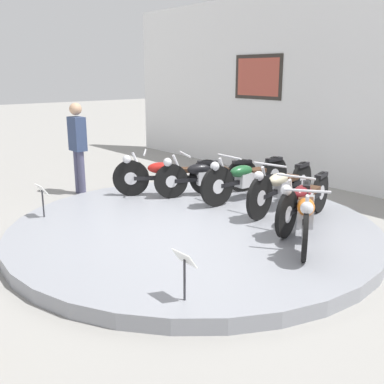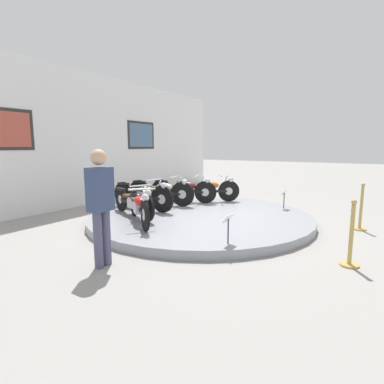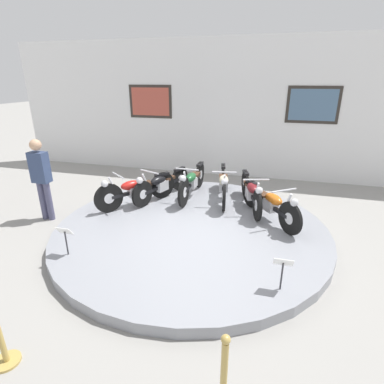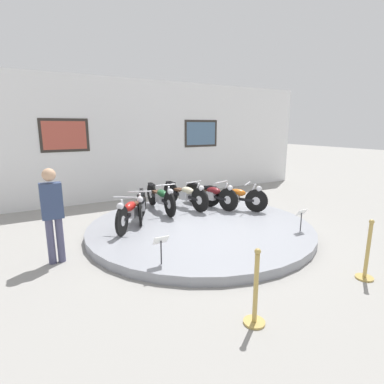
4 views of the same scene
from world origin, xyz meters
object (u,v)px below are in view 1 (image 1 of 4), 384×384
object	(u,v)px
motorcycle_black	(205,175)
motorcycle_maroon	(304,199)
motorcycle_red	(167,174)
motorcycle_green	(245,177)
visitor_standing	(78,143)
motorcycle_orange	(305,213)
info_placard_front_centre	(184,265)
info_placard_front_left	(42,194)
motorcycle_cream	(281,186)

from	to	relation	value
motorcycle_black	motorcycle_maroon	size ratio (longest dim) A/B	0.96
motorcycle_red	motorcycle_maroon	distance (m)	2.59
motorcycle_green	visitor_standing	xyz separation A→B (m)	(-2.81, -1.68, 0.43)
motorcycle_green	motorcycle_orange	distance (m)	2.04
motorcycle_maroon	motorcycle_orange	xyz separation A→B (m)	(0.42, -0.54, -0.01)
motorcycle_orange	info_placard_front_centre	xyz separation A→B (m)	(0.21, -2.18, -0.01)
motorcycle_red	motorcycle_orange	world-z (taller)	motorcycle_red
info_placard_front_left	motorcycle_maroon	bearing A→B (deg)	44.79
motorcycle_red	motorcycle_black	world-z (taller)	motorcycle_red
motorcycle_red	motorcycle_cream	size ratio (longest dim) A/B	0.81
info_placard_front_left	visitor_standing	world-z (taller)	visitor_standing
motorcycle_cream	info_placard_front_centre	distance (m)	3.30
motorcycle_red	motorcycle_orange	distance (m)	2.95
motorcycle_red	motorcycle_maroon	bearing A→B (deg)	12.02
motorcycle_black	motorcycle_green	xyz separation A→B (m)	(0.68, 0.31, 0.03)
visitor_standing	motorcycle_green	bearing A→B (deg)	30.83
info_placard_front_centre	motorcycle_black	bearing A→B (deg)	135.27
motorcycle_maroon	info_placard_front_left	distance (m)	3.86
motorcycle_black	visitor_standing	world-z (taller)	visitor_standing
motorcycle_black	info_placard_front_centre	size ratio (longest dim) A/B	3.60
motorcycle_maroon	info_placard_front_centre	distance (m)	2.80
motorcycle_green	motorcycle_black	bearing A→B (deg)	-155.22
motorcycle_orange	info_placard_front_left	distance (m)	3.84
info_placard_front_left	visitor_standing	size ratio (longest dim) A/B	0.29
motorcycle_red	motorcycle_cream	xyz separation A→B (m)	(1.86, 0.85, 0.01)
motorcycle_maroon	info_placard_front_left	xyz separation A→B (m)	(-2.74, -2.72, -0.02)
visitor_standing	motorcycle_black	bearing A→B (deg)	32.61
motorcycle_green	motorcycle_orange	size ratio (longest dim) A/B	1.24
motorcycle_black	info_placard_front_centre	distance (m)	3.87
motorcycle_red	motorcycle_green	distance (m)	1.39
info_placard_front_left	info_placard_front_centre	distance (m)	3.37
motorcycle_black	motorcycle_green	distance (m)	0.75
motorcycle_red	info_placard_front_centre	world-z (taller)	motorcycle_red
motorcycle_green	info_placard_front_centre	bearing A→B (deg)	-55.73
motorcycle_orange	motorcycle_maroon	bearing A→B (deg)	127.74
motorcycle_maroon	visitor_standing	bearing A→B (deg)	-162.18
motorcycle_red	motorcycle_green	bearing A→B (deg)	37.90
motorcycle_maroon	motorcycle_black	bearing A→B (deg)	-179.97
motorcycle_orange	visitor_standing	world-z (taller)	visitor_standing
info_placard_front_centre	motorcycle_maroon	bearing A→B (deg)	103.05
motorcycle_red	motorcycle_black	bearing A→B (deg)	52.39
motorcycle_black	info_placard_front_left	bearing A→B (deg)	-102.97
visitor_standing	info_placard_front_left	bearing A→B (deg)	-42.04
info_placard_front_centre	visitor_standing	bearing A→B (deg)	164.45
motorcycle_maroon	info_placard_front_left	size ratio (longest dim) A/B	3.77
motorcycle_red	info_placard_front_left	size ratio (longest dim) A/B	3.15
motorcycle_red	info_placard_front_centre	size ratio (longest dim) A/B	3.15
motorcycle_red	motorcycle_orange	bearing A→B (deg)	-0.03
visitor_standing	motorcycle_orange	bearing A→B (deg)	10.03
motorcycle_maroon	visitor_standing	size ratio (longest dim) A/B	1.10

